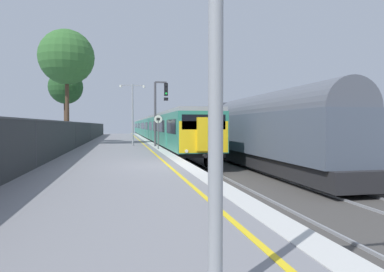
# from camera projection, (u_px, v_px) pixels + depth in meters

# --- Properties ---
(ground) EXTENTS (17.40, 110.00, 1.21)m
(ground) POSITION_uv_depth(u_px,v_px,m) (237.00, 178.00, 14.80)
(ground) COLOR gray
(commuter_train_at_platform) EXTENTS (2.83, 62.53, 3.81)m
(commuter_train_at_platform) POSITION_uv_depth(u_px,v_px,m) (153.00, 128.00, 48.76)
(commuter_train_at_platform) COLOR #2D846B
(commuter_train_at_platform) RESTS_ON ground
(freight_train_adjacent_track) EXTENTS (2.60, 30.65, 4.41)m
(freight_train_adjacent_track) POSITION_uv_depth(u_px,v_px,m) (230.00, 128.00, 26.94)
(freight_train_adjacent_track) COLOR #232326
(freight_train_adjacent_track) RESTS_ON ground
(signal_gantry) EXTENTS (1.10, 0.24, 5.05)m
(signal_gantry) POSITION_uv_depth(u_px,v_px,m) (159.00, 106.00, 26.81)
(signal_gantry) COLOR #47474C
(signal_gantry) RESTS_ON ground
(speed_limit_sign) EXTENTS (0.59, 0.08, 2.36)m
(speed_limit_sign) POSITION_uv_depth(u_px,v_px,m) (158.00, 127.00, 23.65)
(speed_limit_sign) COLOR #59595B
(speed_limit_sign) RESTS_ON ground
(platform_lamp_mid) EXTENTS (2.00, 0.20, 4.90)m
(platform_lamp_mid) POSITION_uv_depth(u_px,v_px,m) (133.00, 109.00, 27.26)
(platform_lamp_mid) COLOR #93999E
(platform_lamp_mid) RESTS_ON ground
(platform_back_fence) EXTENTS (0.07, 99.00, 1.89)m
(platform_back_fence) POSITION_uv_depth(u_px,v_px,m) (35.00, 143.00, 13.13)
(platform_back_fence) COLOR #282B2D
(platform_back_fence) RESTS_ON ground
(background_tree_left) EXTENTS (4.45, 4.45, 9.44)m
(background_tree_left) POSITION_uv_depth(u_px,v_px,m) (66.00, 59.00, 28.17)
(background_tree_left) COLOR #473323
(background_tree_left) RESTS_ON ground
(background_tree_centre) EXTENTS (3.19, 3.19, 6.86)m
(background_tree_centre) POSITION_uv_depth(u_px,v_px,m) (66.00, 88.00, 32.57)
(background_tree_centre) COLOR #473323
(background_tree_centre) RESTS_ON ground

